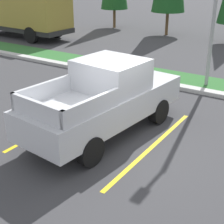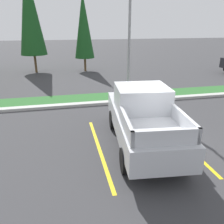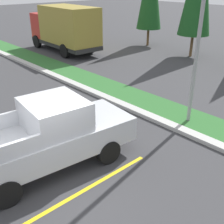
{
  "view_description": "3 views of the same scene",
  "coord_description": "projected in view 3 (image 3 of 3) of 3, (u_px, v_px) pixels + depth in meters",
  "views": [
    {
      "loc": [
        4.18,
        -7.02,
        4.47
      ],
      "look_at": [
        -0.47,
        0.16,
        0.75
      ],
      "focal_mm": 54.39,
      "sensor_mm": 36.0,
      "label": 1
    },
    {
      "loc": [
        -3.44,
        -6.78,
        4.11
      ],
      "look_at": [
        -1.55,
        1.79,
        0.76
      ],
      "focal_mm": 37.18,
      "sensor_mm": 36.0,
      "label": 2
    },
    {
      "loc": [
        5.63,
        -3.07,
        5.14
      ],
      "look_at": [
        -0.49,
        2.52,
        1.21
      ],
      "focal_mm": 44.93,
      "sensor_mm": 36.0,
      "label": 3
    }
  ],
  "objects": [
    {
      "name": "parking_line_near",
      "position": [
        27.0,
        146.0,
        9.54
      ],
      "size": [
        0.12,
        4.8,
        0.01
      ],
      "primitive_type": "cube",
      "color": "yellow",
      "rests_on": "ground"
    },
    {
      "name": "parking_line_far",
      "position": [
        81.0,
        192.0,
        7.47
      ],
      "size": [
        0.12,
        4.8,
        0.01
      ],
      "primitive_type": "cube",
      "color": "yellow",
      "rests_on": "ground"
    },
    {
      "name": "ground_plane",
      "position": [
        57.0,
        183.0,
        7.83
      ],
      "size": [
        120.0,
        120.0,
        0.0
      ],
      "primitive_type": "plane",
      "color": "#38383A"
    },
    {
      "name": "street_light",
      "position": [
        199.0,
        20.0,
        9.45
      ],
      "size": [
        0.24,
        1.49,
        6.7
      ],
      "color": "gray",
      "rests_on": "ground"
    },
    {
      "name": "grass_median",
      "position": [
        184.0,
        117.0,
        11.53
      ],
      "size": [
        56.0,
        1.8,
        0.06
      ],
      "primitive_type": "cube",
      "color": "#2D662D",
      "rests_on": "ground"
    },
    {
      "name": "cargo_truck_distant",
      "position": [
        65.0,
        27.0,
        21.31
      ],
      "size": [
        6.9,
        2.75,
        3.4
      ],
      "color": "black",
      "rests_on": "ground"
    },
    {
      "name": "curb_strip",
      "position": [
        168.0,
        124.0,
        10.84
      ],
      "size": [
        56.0,
        0.4,
        0.15
      ],
      "primitive_type": "cube",
      "color": "#B2B2AD",
      "rests_on": "ground"
    },
    {
      "name": "pickup_truck_main",
      "position": [
        49.0,
        136.0,
        8.09
      ],
      "size": [
        2.43,
        5.39,
        2.1
      ],
      "color": "black",
      "rests_on": "ground"
    }
  ]
}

